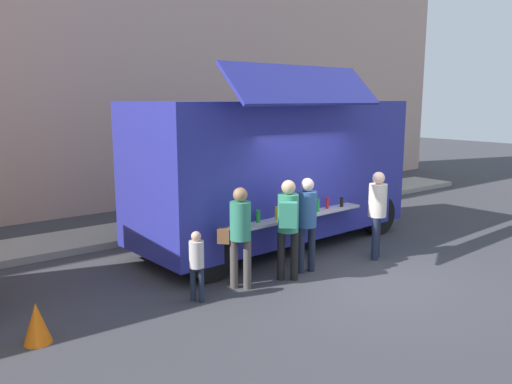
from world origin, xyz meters
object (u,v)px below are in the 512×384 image
customer_front_ordering (307,217)px  customer_rear_waiting (240,229)px  customer_extra_browsing (377,207)px  trash_bin (322,189)px  food_truck_main (275,168)px  child_near_queue (197,260)px  traffic_cone_orange (37,323)px  customer_mid_with_backpack (288,220)px

customer_front_ordering → customer_rear_waiting: 1.44m
customer_extra_browsing → trash_bin: bearing=-64.5°
food_truck_main → customer_extra_browsing: (0.93, -2.04, -0.64)m
customer_extra_browsing → child_near_queue: customer_extra_browsing is taller
traffic_cone_orange → customer_front_ordering: customer_front_ordering is taller
food_truck_main → customer_rear_waiting: (-2.17, -1.70, -0.66)m
customer_front_ordering → customer_rear_waiting: bearing=98.8°
traffic_cone_orange → trash_bin: trash_bin is taller
customer_rear_waiting → traffic_cone_orange: bearing=137.6°
food_truck_main → customer_rear_waiting: size_ratio=3.69×
food_truck_main → customer_extra_browsing: bearing=-68.4°
traffic_cone_orange → customer_extra_browsing: bearing=-3.3°
customer_extra_browsing → customer_front_ordering: bearing=50.0°
customer_extra_browsing → customer_mid_with_backpack: bearing=55.5°
customer_mid_with_backpack → customer_rear_waiting: 0.91m
customer_mid_with_backpack → customer_rear_waiting: size_ratio=1.03×
customer_front_ordering → child_near_queue: size_ratio=1.54×
food_truck_main → traffic_cone_orange: food_truck_main is taller
customer_rear_waiting → child_near_queue: 0.93m
customer_rear_waiting → child_near_queue: (-0.86, -0.05, -0.34)m
customer_mid_with_backpack → customer_extra_browsing: size_ratio=1.02×
traffic_cone_orange → customer_extra_browsing: customer_extra_browsing is taller
customer_front_ordering → trash_bin: bearing=-35.7°
food_truck_main → customer_rear_waiting: food_truck_main is taller
trash_bin → food_truck_main: bearing=-148.6°
customer_mid_with_backpack → child_near_queue: size_ratio=1.56×
trash_bin → customer_front_ordering: size_ratio=0.55×
customer_rear_waiting → customer_extra_browsing: customer_extra_browsing is taller
trash_bin → child_near_queue: (-6.83, -4.07, 0.20)m
customer_extra_browsing → child_near_queue: bearing=54.7°
customer_front_ordering → customer_mid_with_backpack: customer_mid_with_backpack is taller
trash_bin → customer_mid_with_backpack: 6.64m
customer_front_ordering → child_near_queue: 2.33m
food_truck_main → customer_extra_browsing: 2.33m
child_near_queue → trash_bin: bearing=0.5°
traffic_cone_orange → child_near_queue: (2.37, -0.08, 0.40)m
trash_bin → customer_extra_browsing: size_ratio=0.55×
traffic_cone_orange → trash_bin: 10.02m
customer_rear_waiting → customer_mid_with_backpack: bearing=-55.3°
trash_bin → child_near_queue: child_near_queue is taller
customer_front_ordering → customer_mid_with_backpack: (-0.56, -0.13, 0.04)m
customer_front_ordering → customer_extra_browsing: bearing=-86.7°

